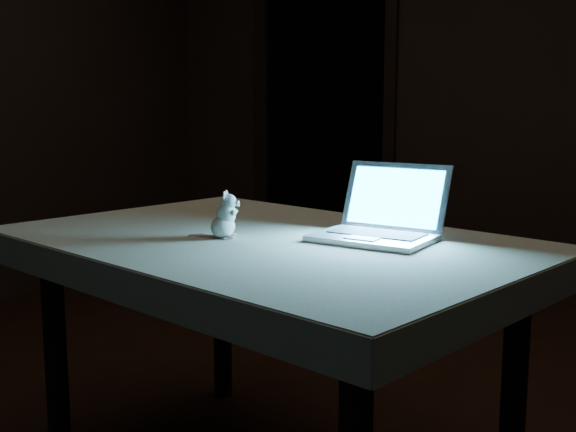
% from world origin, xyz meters
% --- Properties ---
extents(floor, '(5.00, 5.00, 0.00)m').
position_xyz_m(floor, '(0.00, 0.00, 0.00)').
color(floor, black).
rests_on(floor, ground).
extents(back_wall, '(4.50, 0.04, 2.60)m').
position_xyz_m(back_wall, '(0.00, 2.50, 1.30)').
color(back_wall, black).
rests_on(back_wall, ground).
extents(doorway, '(1.06, 0.36, 2.13)m').
position_xyz_m(doorway, '(-1.10, 2.50, 1.06)').
color(doorway, black).
rests_on(doorway, back_wall).
extents(table, '(1.57, 1.26, 0.73)m').
position_xyz_m(table, '(-0.02, -0.55, 0.37)').
color(table, black).
rests_on(table, floor).
extents(tablecloth, '(1.56, 1.13, 0.09)m').
position_xyz_m(tablecloth, '(-0.03, -0.53, 0.69)').
color(tablecloth, beige).
rests_on(tablecloth, table).
extents(laptop, '(0.34, 0.31, 0.21)m').
position_xyz_m(laptop, '(0.27, -0.48, 0.84)').
color(laptop, silver).
rests_on(laptop, tablecloth).
extents(plush_mouse, '(0.12, 0.12, 0.13)m').
position_xyz_m(plush_mouse, '(-0.12, -0.62, 0.80)').
color(plush_mouse, silver).
rests_on(plush_mouse, tablecloth).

